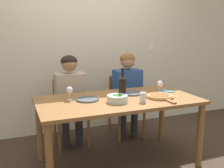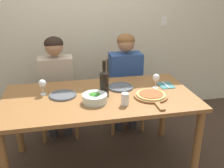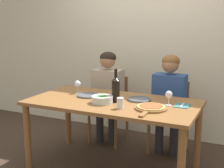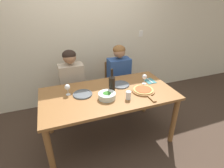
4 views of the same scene
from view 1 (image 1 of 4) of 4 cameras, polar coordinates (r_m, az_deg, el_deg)
ground_plane at (r=3.20m, az=1.29°, el=-16.70°), size 40.00×40.00×0.00m
back_wall at (r=3.99m, az=-5.60°, el=9.15°), size 10.00×0.06×2.70m
dining_table at (r=2.94m, az=1.35°, el=-5.04°), size 1.78×0.92×0.77m
chair_left at (r=3.60m, az=-9.28°, el=-5.47°), size 0.42×0.42×0.87m
chair_right at (r=3.84m, az=2.73°, el=-4.21°), size 0.42×0.42×0.87m
person_woman at (r=3.43m, az=-9.03°, el=-1.89°), size 0.47×0.51×1.21m
person_man at (r=3.69m, az=3.46°, el=-0.82°), size 0.47×0.51×1.21m
wine_bottle at (r=2.88m, az=2.30°, el=-0.60°), size 0.08×0.08×0.35m
broccoli_bowl at (r=2.77m, az=1.16°, el=-3.19°), size 0.22×0.22×0.08m
dinner_plate_left at (r=2.87m, az=-5.39°, el=-3.35°), size 0.26×0.26×0.02m
dinner_plate_right at (r=3.14m, az=4.30°, el=-2.00°), size 0.26×0.26×0.02m
pizza_on_board at (r=3.01m, az=10.44°, el=-2.65°), size 0.31×0.45×0.04m
wine_glass_left at (r=2.87m, az=-9.23°, el=-1.49°), size 0.07×0.07×0.15m
wine_glass_right at (r=3.21m, az=10.40°, el=-0.10°), size 0.07×0.07×0.15m
water_tumbler at (r=2.78m, az=6.74°, el=-2.92°), size 0.07×0.07×0.11m
fork_on_napkin at (r=3.34m, az=11.80°, el=-1.49°), size 0.14×0.18×0.01m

